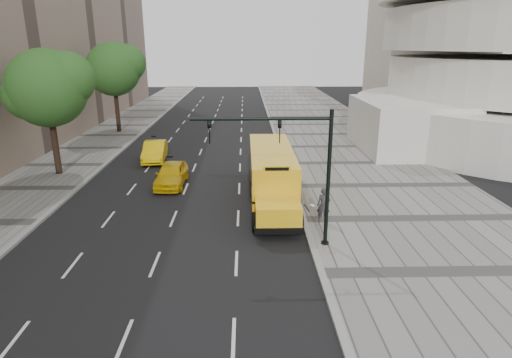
{
  "coord_description": "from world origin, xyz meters",
  "views": [
    {
      "loc": [
        2.93,
        -26.51,
        9.02
      ],
      "look_at": [
        3.5,
        -4.0,
        1.9
      ],
      "focal_mm": 30.0,
      "sensor_mm": 36.0,
      "label": 1
    }
  ],
  "objects_px": {
    "tree_b": "(48,87)",
    "taxi_far": "(155,151)",
    "taxi_near": "(171,174)",
    "school_bus": "(272,170)",
    "traffic_signal": "(297,162)",
    "tree_c": "(114,69)",
    "pedestrian": "(324,205)"
  },
  "relations": [
    {
      "from": "taxi_near",
      "to": "traffic_signal",
      "type": "bearing_deg",
      "value": -51.23
    },
    {
      "from": "tree_c",
      "to": "pedestrian",
      "type": "distance_m",
      "value": 30.76
    },
    {
      "from": "school_bus",
      "to": "pedestrian",
      "type": "xyz_separation_m",
      "value": [
        2.44,
        -4.22,
        -0.67
      ]
    },
    {
      "from": "taxi_near",
      "to": "pedestrian",
      "type": "xyz_separation_m",
      "value": [
        8.94,
        -6.8,
        0.32
      ]
    },
    {
      "from": "tree_b",
      "to": "school_bus",
      "type": "relative_size",
      "value": 0.76
    },
    {
      "from": "school_bus",
      "to": "traffic_signal",
      "type": "xyz_separation_m",
      "value": [
        0.69,
        -6.7,
        2.33
      ]
    },
    {
      "from": "pedestrian",
      "to": "traffic_signal",
      "type": "bearing_deg",
      "value": -113.06
    },
    {
      "from": "school_bus",
      "to": "pedestrian",
      "type": "bearing_deg",
      "value": -60.04
    },
    {
      "from": "school_bus",
      "to": "traffic_signal",
      "type": "height_order",
      "value": "traffic_signal"
    },
    {
      "from": "tree_b",
      "to": "pedestrian",
      "type": "bearing_deg",
      "value": -28.34
    },
    {
      "from": "tree_c",
      "to": "traffic_signal",
      "type": "distance_m",
      "value": 31.52
    },
    {
      "from": "taxi_near",
      "to": "taxi_far",
      "type": "distance_m",
      "value": 6.84
    },
    {
      "from": "tree_c",
      "to": "traffic_signal",
      "type": "bearing_deg",
      "value": -60.25
    },
    {
      "from": "tree_b",
      "to": "taxi_far",
      "type": "height_order",
      "value": "tree_b"
    },
    {
      "from": "pedestrian",
      "to": "traffic_signal",
      "type": "height_order",
      "value": "traffic_signal"
    },
    {
      "from": "tree_c",
      "to": "school_bus",
      "type": "xyz_separation_m",
      "value": [
        14.9,
        -20.57,
        -4.86
      ]
    },
    {
      "from": "tree_b",
      "to": "traffic_signal",
      "type": "height_order",
      "value": "tree_b"
    },
    {
      "from": "school_bus",
      "to": "taxi_near",
      "type": "distance_m",
      "value": 7.06
    },
    {
      "from": "taxi_far",
      "to": "taxi_near",
      "type": "bearing_deg",
      "value": -74.63
    },
    {
      "from": "taxi_near",
      "to": "taxi_far",
      "type": "relative_size",
      "value": 0.96
    },
    {
      "from": "taxi_far",
      "to": "traffic_signal",
      "type": "height_order",
      "value": "traffic_signal"
    },
    {
      "from": "tree_b",
      "to": "pedestrian",
      "type": "height_order",
      "value": "tree_b"
    },
    {
      "from": "taxi_near",
      "to": "taxi_far",
      "type": "xyz_separation_m",
      "value": [
        -2.37,
        6.41,
        0.01
      ]
    },
    {
      "from": "tree_b",
      "to": "taxi_near",
      "type": "xyz_separation_m",
      "value": [
        8.4,
        -2.55,
        -5.44
      ]
    },
    {
      "from": "school_bus",
      "to": "pedestrian",
      "type": "distance_m",
      "value": 4.92
    },
    {
      "from": "tree_b",
      "to": "school_bus",
      "type": "xyz_separation_m",
      "value": [
        14.9,
        -5.12,
        -4.45
      ]
    },
    {
      "from": "tree_c",
      "to": "traffic_signal",
      "type": "relative_size",
      "value": 1.45
    },
    {
      "from": "taxi_near",
      "to": "school_bus",
      "type": "bearing_deg",
      "value": -20.62
    },
    {
      "from": "taxi_near",
      "to": "traffic_signal",
      "type": "relative_size",
      "value": 0.71
    },
    {
      "from": "tree_c",
      "to": "tree_b",
      "type": "bearing_deg",
      "value": -90.01
    },
    {
      "from": "pedestrian",
      "to": "school_bus",
      "type": "bearing_deg",
      "value": 132.06
    },
    {
      "from": "tree_c",
      "to": "taxi_far",
      "type": "bearing_deg",
      "value": -62.53
    }
  ]
}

